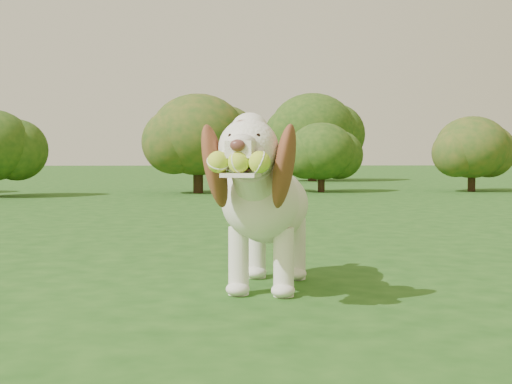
{
  "coord_description": "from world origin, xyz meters",
  "views": [
    {
      "loc": [
        -0.64,
        -3.92,
        0.69
      ],
      "look_at": [
        -0.49,
        -0.6,
        0.51
      ],
      "focal_mm": 50.0,
      "sensor_mm": 36.0,
      "label": 1
    }
  ],
  "objects": [
    {
      "name": "shrub_c",
      "position": [
        1.13,
        8.97,
        0.75
      ],
      "size": [
        1.22,
        1.22,
        1.27
      ],
      "color": "#382314",
      "rests_on": "ground"
    },
    {
      "name": "dog",
      "position": [
        -0.43,
        -0.34,
        0.47
      ],
      "size": [
        0.65,
        1.34,
        0.87
      ],
      "rotation": [
        0.0,
        0.0,
        -0.23
      ],
      "color": "white",
      "rests_on": "ground"
    },
    {
      "name": "ground",
      "position": [
        0.0,
        0.0,
        0.0
      ],
      "size": [
        80.0,
        80.0,
        0.0
      ],
      "primitive_type": "plane",
      "color": "#1C4814",
      "rests_on": "ground"
    },
    {
      "name": "shrub_d",
      "position": [
        3.94,
        9.07,
        0.82
      ],
      "size": [
        1.35,
        1.35,
        1.39
      ],
      "color": "#382314",
      "rests_on": "ground"
    },
    {
      "name": "shrub_i",
      "position": [
        1.63,
        14.37,
        1.33
      ],
      "size": [
        2.18,
        2.18,
        2.26
      ],
      "color": "#382314",
      "rests_on": "ground"
    },
    {
      "name": "shrub_b",
      "position": [
        -1.1,
        8.75,
        1.04
      ],
      "size": [
        1.7,
        1.7,
        1.76
      ],
      "color": "#382314",
      "rests_on": "ground"
    }
  ]
}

